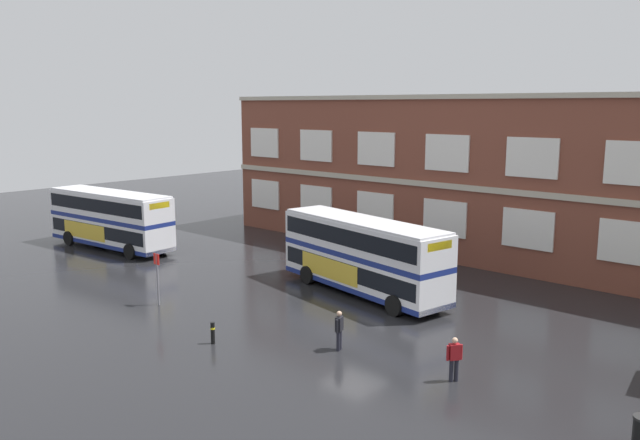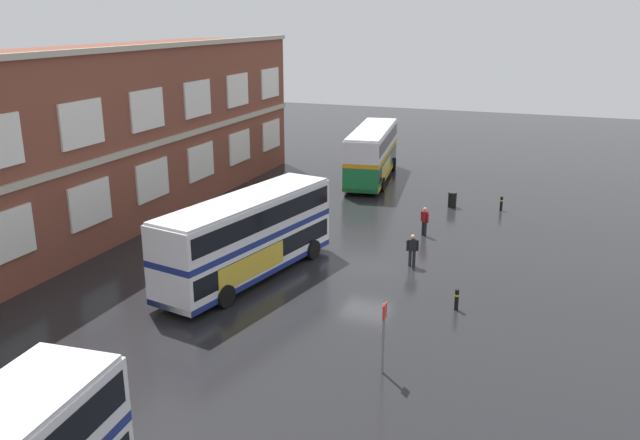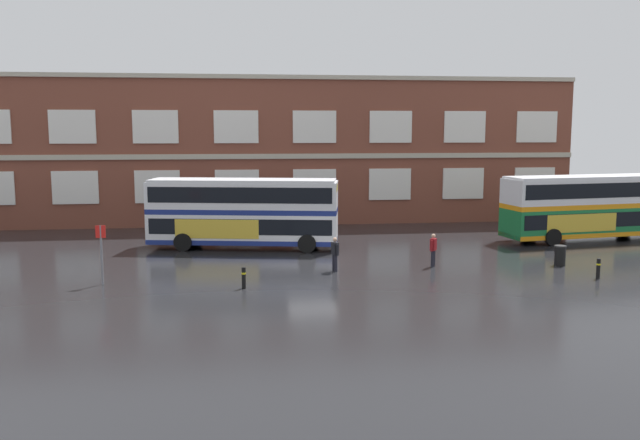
{
  "view_description": "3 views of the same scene",
  "coord_description": "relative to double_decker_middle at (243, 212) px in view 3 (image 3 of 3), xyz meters",
  "views": [
    {
      "loc": [
        17.17,
        -21.52,
        10.09
      ],
      "look_at": [
        -3.23,
        1.26,
        4.58
      ],
      "focal_mm": 35.87,
      "sensor_mm": 36.0,
      "label": 1
    },
    {
      "loc": [
        -30.63,
        -9.09,
        12.35
      ],
      "look_at": [
        -0.75,
        2.3,
        2.46
      ],
      "focal_mm": 37.3,
      "sensor_mm": 36.0,
      "label": 2
    },
    {
      "loc": [
        -3.91,
        -34.26,
        7.0
      ],
      "look_at": [
        0.59,
        1.45,
        2.08
      ],
      "focal_mm": 37.67,
      "sensor_mm": 36.0,
      "label": 3
    }
  ],
  "objects": [
    {
      "name": "ground_plane",
      "position": [
        3.49,
        -3.0,
        -2.15
      ],
      "size": [
        120.0,
        120.0,
        0.0
      ],
      "primitive_type": "plane",
      "color": "black"
    },
    {
      "name": "brick_terminal_building",
      "position": [
        2.47,
        12.98,
        3.09
      ],
      "size": [
        44.68,
        8.19,
        10.77
      ],
      "color": "brown",
      "rests_on": "ground"
    },
    {
      "name": "double_decker_middle",
      "position": [
        0.0,
        0.0,
        0.0
      ],
      "size": [
        11.29,
        4.63,
        4.07
      ],
      "color": "silver",
      "rests_on": "ground"
    },
    {
      "name": "double_decker_far",
      "position": [
        21.53,
        0.16,
        0.0
      ],
      "size": [
        11.25,
        4.1,
        4.07
      ],
      "color": "#197038",
      "rests_on": "ground"
    },
    {
      "name": "waiting_passenger",
      "position": [
        4.37,
        -7.13,
        -1.22
      ],
      "size": [
        0.36,
        0.63,
        1.7
      ],
      "color": "black",
      "rests_on": "ground"
    },
    {
      "name": "second_passenger",
      "position": [
        9.51,
        -6.64,
        -1.22
      ],
      "size": [
        0.46,
        0.58,
        1.7
      ],
      "color": "black",
      "rests_on": "ground"
    },
    {
      "name": "bus_stand_flag",
      "position": [
        -6.46,
        -8.62,
        -0.51
      ],
      "size": [
        0.44,
        0.1,
        2.7
      ],
      "color": "slate",
      "rests_on": "ground"
    },
    {
      "name": "station_litter_bin",
      "position": [
        16.12,
        -7.1,
        -1.63
      ],
      "size": [
        0.6,
        0.6,
        1.03
      ],
      "color": "black",
      "rests_on": "ground"
    },
    {
      "name": "safety_bollard_west",
      "position": [
        -0.14,
        -10.18,
        -1.66
      ],
      "size": [
        0.19,
        0.19,
        0.95
      ],
      "color": "black",
      "rests_on": "ground"
    },
    {
      "name": "safety_bollard_east",
      "position": [
        16.41,
        -10.27,
        -1.66
      ],
      "size": [
        0.19,
        0.19,
        0.95
      ],
      "color": "black",
      "rests_on": "ground"
    }
  ]
}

